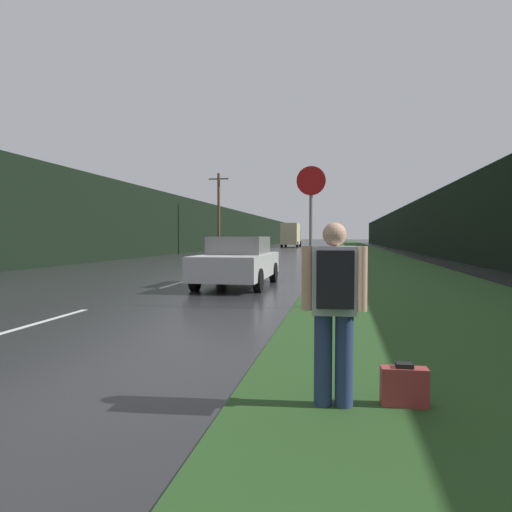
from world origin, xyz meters
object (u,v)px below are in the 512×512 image
object	(u,v)px
car_passing_near	(238,261)
delivery_truck	(291,235)
hitchhiker_with_backpack	(334,302)
stop_sign	(311,224)
suitcase	(404,387)

from	to	relation	value
car_passing_near	delivery_truck	world-z (taller)	delivery_truck
hitchhiker_with_backpack	delivery_truck	bearing A→B (deg)	93.89
hitchhiker_with_backpack	delivery_truck	size ratio (longest dim) A/B	0.22
stop_sign	delivery_truck	distance (m)	59.03
delivery_truck	suitcase	bearing A→B (deg)	-82.95
stop_sign	car_passing_near	size ratio (longest dim) A/B	0.65
car_passing_near	hitchhiker_with_backpack	bearing A→B (deg)	107.53
suitcase	car_passing_near	bearing A→B (deg)	108.48
stop_sign	delivery_truck	xyz separation A→B (m)	(-6.74, 58.64, 0.06)
hitchhiker_with_backpack	suitcase	distance (m)	0.99
stop_sign	car_passing_near	xyz separation A→B (m)	(-2.50, 4.03, -1.03)
hitchhiker_with_backpack	car_passing_near	bearing A→B (deg)	104.93
suitcase	car_passing_near	xyz separation A→B (m)	(-3.69, 9.58, 0.58)
stop_sign	suitcase	distance (m)	5.90
hitchhiker_with_backpack	delivery_truck	world-z (taller)	delivery_truck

